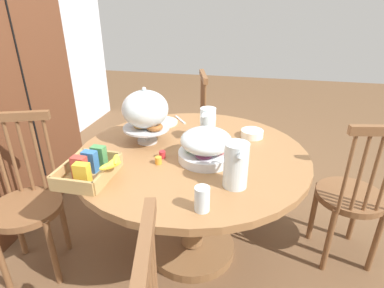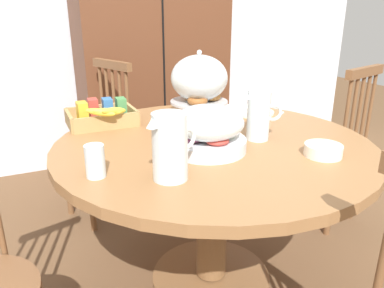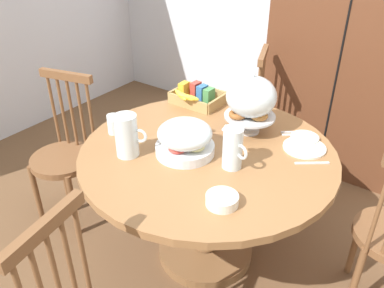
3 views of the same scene
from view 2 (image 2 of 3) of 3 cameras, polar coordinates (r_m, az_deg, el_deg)
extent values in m
plane|color=brown|center=(2.00, 6.43, -19.34)|extent=(10.00, 10.00, 0.00)
cube|color=silver|center=(3.25, -10.57, 20.25)|extent=(4.80, 0.06, 2.60)
cube|color=brown|center=(2.98, -6.33, 13.77)|extent=(1.10, 0.56, 1.90)
cube|color=black|center=(2.71, -4.40, 15.26)|extent=(0.01, 0.01, 1.52)
cylinder|color=olive|center=(1.57, 3.31, -0.17)|extent=(1.32, 1.32, 0.04)
cylinder|color=brown|center=(1.72, 3.09, -10.75)|extent=(0.14, 0.14, 0.63)
cylinder|color=brown|center=(1.92, 2.88, -19.91)|extent=(0.56, 0.56, 0.06)
cylinder|color=brown|center=(1.01, 27.04, -16.64)|extent=(0.02, 0.02, 0.48)
cylinder|color=brown|center=(2.40, 19.91, -1.08)|extent=(0.40, 0.40, 0.04)
cylinder|color=brown|center=(2.66, 18.26, -4.11)|extent=(0.04, 0.04, 0.45)
cylinder|color=brown|center=(2.44, 14.79, -5.94)|extent=(0.04, 0.04, 0.45)
cylinder|color=brown|center=(2.54, 23.63, -5.90)|extent=(0.04, 0.04, 0.45)
cylinder|color=brown|center=(2.31, 20.52, -8.05)|extent=(0.04, 0.04, 0.45)
cylinder|color=brown|center=(2.39, 25.57, 4.11)|extent=(0.02, 0.02, 0.48)
cylinder|color=brown|center=(2.32, 24.85, 3.83)|extent=(0.02, 0.02, 0.48)
cylinder|color=brown|center=(2.26, 24.10, 3.54)|extent=(0.02, 0.02, 0.48)
cylinder|color=brown|center=(2.20, 23.30, 3.24)|extent=(0.02, 0.02, 0.48)
cylinder|color=brown|center=(2.14, 22.46, 2.91)|extent=(0.02, 0.02, 0.48)
cube|color=brown|center=(2.21, 25.04, 10.02)|extent=(0.36, 0.13, 0.05)
cylinder|color=brown|center=(2.37, -14.57, -0.75)|extent=(0.40, 0.40, 0.04)
cylinder|color=brown|center=(2.51, -18.54, -5.57)|extent=(0.04, 0.04, 0.45)
cylinder|color=brown|center=(2.28, -15.23, -7.79)|extent=(0.04, 0.04, 0.45)
cylinder|color=brown|center=(2.63, -13.18, -3.83)|extent=(0.04, 0.04, 0.45)
cylinder|color=brown|center=(2.42, -9.54, -5.75)|extent=(0.04, 0.04, 0.45)
cylinder|color=brown|center=(2.50, -13.62, 6.13)|extent=(0.02, 0.02, 0.48)
cylinder|color=brown|center=(2.44, -12.73, 5.88)|extent=(0.02, 0.02, 0.48)
cylinder|color=brown|center=(2.38, -11.79, 5.62)|extent=(0.02, 0.02, 0.48)
cylinder|color=brown|center=(2.33, -10.82, 5.35)|extent=(0.02, 0.02, 0.48)
cylinder|color=brown|center=(2.27, -9.79, 5.06)|extent=(0.02, 0.02, 0.48)
cube|color=brown|center=(2.33, -12.25, 11.82)|extent=(0.16, 0.35, 0.05)
cylinder|color=silver|center=(1.85, 1.06, 3.83)|extent=(0.12, 0.12, 0.02)
cylinder|color=silver|center=(1.84, 1.07, 4.94)|extent=(0.03, 0.03, 0.09)
cylinder|color=silver|center=(1.83, 1.08, 6.49)|extent=(0.28, 0.28, 0.01)
torus|color=#B27033|center=(1.84, 2.89, 7.32)|extent=(0.10, 0.10, 0.03)
torus|color=#D19347|center=(1.84, 0.24, 7.33)|extent=(0.10, 0.10, 0.03)
torus|color=#935628|center=(1.74, 0.85, 6.68)|extent=(0.10, 0.10, 0.03)
ellipsoid|color=silver|center=(1.80, 1.10, 10.08)|extent=(0.27, 0.27, 0.22)
sphere|color=silver|center=(1.79, 1.13, 13.88)|extent=(0.02, 0.02, 0.02)
cylinder|color=silver|center=(1.45, 2.41, -0.07)|extent=(0.30, 0.30, 0.05)
ellipsoid|color=beige|center=(1.46, 4.84, 1.64)|extent=(0.09, 0.09, 0.03)
ellipsoid|color=#8CBF59|center=(1.49, 1.09, 2.04)|extent=(0.09, 0.09, 0.03)
ellipsoid|color=#6B2D4C|center=(1.40, 0.00, 0.94)|extent=(0.09, 0.09, 0.03)
ellipsoid|color=#CC3D33|center=(1.38, 3.87, 0.54)|extent=(0.09, 0.09, 0.03)
ellipsoid|color=silver|center=(1.42, 2.46, 3.35)|extent=(0.28, 0.28, 0.13)
cylinder|color=silver|center=(1.18, -3.40, -0.43)|extent=(0.11, 0.11, 0.22)
cylinder|color=orange|center=(1.19, -3.37, -1.92)|extent=(0.10, 0.10, 0.15)
cone|color=silver|center=(1.11, -6.17, 3.22)|extent=(0.05, 0.05, 0.03)
torus|color=silver|center=(1.22, -0.77, 0.86)|extent=(0.07, 0.04, 0.07)
cylinder|color=silver|center=(1.58, 10.16, 4.34)|extent=(0.10, 0.10, 0.21)
cylinder|color=white|center=(1.59, 10.09, 3.25)|extent=(0.08, 0.08, 0.14)
cone|color=silver|center=(1.54, 8.27, 7.44)|extent=(0.05, 0.05, 0.03)
torus|color=silver|center=(1.59, 12.40, 4.72)|extent=(0.07, 0.04, 0.07)
cube|color=tan|center=(1.85, -13.61, 3.18)|extent=(0.30, 0.22, 0.01)
cube|color=tan|center=(1.73, -12.93, 3.18)|extent=(0.30, 0.02, 0.07)
cube|color=tan|center=(1.94, -14.35, 4.83)|extent=(0.30, 0.02, 0.07)
cube|color=tan|center=(1.82, -18.31, 3.42)|extent=(0.02, 0.22, 0.07)
cube|color=tan|center=(1.87, -9.18, 4.64)|extent=(0.02, 0.22, 0.07)
cube|color=gold|center=(1.79, -16.43, 4.45)|extent=(0.05, 0.07, 0.11)
cube|color=#B23D33|center=(1.84, -14.89, 5.03)|extent=(0.05, 0.07, 0.11)
cube|color=#336BAD|center=(1.84, -12.79, 5.15)|extent=(0.05, 0.07, 0.11)
cube|color=#47894C|center=(1.83, -10.81, 5.27)|extent=(0.05, 0.07, 0.11)
ellipsoid|color=yellow|center=(1.68, -13.85, 4.74)|extent=(0.14, 0.08, 0.05)
ellipsoid|color=yellow|center=(1.69, -12.86, 4.87)|extent=(0.13, 0.03, 0.05)
ellipsoid|color=yellow|center=(1.70, -11.87, 4.99)|extent=(0.14, 0.08, 0.05)
cylinder|color=white|center=(2.01, 9.33, 4.84)|extent=(0.22, 0.22, 0.01)
cylinder|color=white|center=(2.06, 7.28, 5.61)|extent=(0.15, 0.15, 0.01)
cylinder|color=white|center=(1.48, 19.48, -0.91)|extent=(0.14, 0.14, 0.04)
cylinder|color=silver|center=(1.25, -14.64, -2.56)|extent=(0.06, 0.06, 0.11)
cylinder|color=#B7282D|center=(1.64, -2.30, 2.18)|extent=(0.04, 0.04, 0.04)
cylinder|color=orange|center=(1.62, -4.59, 1.86)|extent=(0.04, 0.04, 0.04)
cube|color=silver|center=(2.06, 5.63, 5.27)|extent=(0.14, 0.11, 0.01)
cube|color=silver|center=(2.07, 4.86, 5.37)|extent=(0.14, 0.11, 0.01)
cube|color=silver|center=(1.98, 13.17, 4.21)|extent=(0.14, 0.11, 0.01)
camera|label=1|loc=(1.33, -72.56, 19.66)|focal=29.36mm
camera|label=3|loc=(1.76, 78.34, 24.15)|focal=37.29mm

